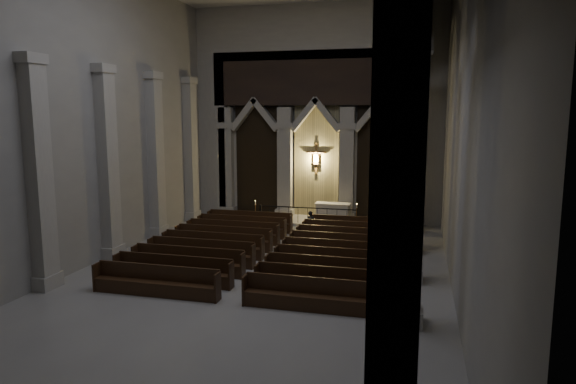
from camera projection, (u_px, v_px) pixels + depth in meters
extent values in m
plane|color=gray|center=(253.00, 281.00, 18.74)|extent=(24.00, 24.00, 0.00)
cube|color=gray|center=(317.00, 114.00, 29.31)|extent=(14.00, 0.10, 12.00)
cube|color=gray|center=(77.00, 115.00, 19.53)|extent=(0.10, 24.00, 12.00)
cube|color=gray|center=(463.00, 116.00, 16.11)|extent=(0.10, 24.00, 12.00)
cube|color=#A4A199|center=(227.00, 162.00, 30.58)|extent=(0.80, 0.50, 6.40)
cube|color=#A4A199|center=(227.00, 210.00, 31.03)|extent=(1.05, 0.70, 0.50)
cube|color=#A4A199|center=(226.00, 125.00, 30.25)|extent=(1.00, 0.65, 0.35)
cube|color=#A4A199|center=(285.00, 163.00, 29.70)|extent=(0.80, 0.50, 6.40)
cube|color=#A4A199|center=(285.00, 213.00, 30.15)|extent=(1.05, 0.70, 0.50)
cube|color=#A4A199|center=(285.00, 126.00, 29.37)|extent=(1.00, 0.65, 0.35)
cube|color=#A4A199|center=(347.00, 165.00, 28.82)|extent=(0.80, 0.50, 6.40)
cube|color=#A4A199|center=(346.00, 216.00, 29.27)|extent=(1.05, 0.70, 0.50)
cube|color=#A4A199|center=(347.00, 126.00, 28.49)|extent=(1.00, 0.65, 0.35)
cube|color=#A4A199|center=(413.00, 166.00, 27.94)|extent=(0.80, 0.50, 6.40)
cube|color=#A4A199|center=(411.00, 219.00, 28.39)|extent=(1.05, 0.70, 0.50)
cube|color=#A4A199|center=(414.00, 127.00, 27.61)|extent=(1.00, 0.65, 0.35)
cube|color=black|center=(257.00, 157.00, 30.43)|extent=(2.60, 0.15, 7.00)
cube|color=tan|center=(317.00, 158.00, 29.55)|extent=(2.60, 0.15, 7.00)
cube|color=black|center=(380.00, 159.00, 28.67)|extent=(2.60, 0.15, 7.00)
cube|color=black|center=(316.00, 78.00, 28.52)|extent=(12.00, 0.50, 3.00)
cube|color=#A4A199|center=(214.00, 140.00, 30.57)|extent=(1.60, 0.50, 9.00)
cube|color=#A4A199|center=(429.00, 143.00, 27.54)|extent=(1.60, 0.50, 9.00)
cube|color=#A4A199|center=(316.00, 31.00, 28.14)|extent=(14.00, 0.50, 3.00)
plane|color=#E3C266|center=(316.00, 158.00, 29.52)|extent=(1.50, 0.00, 1.50)
cube|color=brown|center=(316.00, 158.00, 29.43)|extent=(0.13, 0.08, 1.80)
cube|color=brown|center=(316.00, 152.00, 29.38)|extent=(1.10, 0.08, 0.13)
cube|color=tan|center=(316.00, 159.00, 29.38)|extent=(0.26, 0.10, 0.60)
sphere|color=tan|center=(316.00, 152.00, 29.32)|extent=(0.17, 0.17, 0.17)
cylinder|color=tan|center=(312.00, 153.00, 29.39)|extent=(0.45, 0.08, 0.08)
cylinder|color=tan|center=(320.00, 153.00, 29.26)|extent=(0.45, 0.08, 0.08)
cube|color=#A4A199|center=(412.00, 227.00, 26.45)|extent=(1.00, 1.00, 0.50)
cylinder|color=#A4A199|center=(415.00, 154.00, 25.88)|extent=(0.70, 0.70, 7.50)
cube|color=#A4A199|center=(418.00, 77.00, 25.29)|extent=(0.95, 0.95, 0.35)
cube|color=#A4A199|center=(410.00, 246.00, 22.62)|extent=(1.00, 1.00, 0.50)
cylinder|color=#A4A199|center=(414.00, 162.00, 22.05)|extent=(0.70, 0.70, 7.50)
cube|color=#A4A199|center=(417.00, 70.00, 21.46)|extent=(0.95, 0.95, 0.35)
cube|color=#A4A199|center=(408.00, 274.00, 18.79)|extent=(1.00, 1.00, 0.50)
cylinder|color=#A4A199|center=(412.00, 172.00, 18.22)|extent=(0.70, 0.70, 7.50)
cube|color=#A4A199|center=(416.00, 61.00, 17.63)|extent=(0.95, 0.95, 0.35)
cube|color=#A4A199|center=(405.00, 315.00, 14.96)|extent=(1.00, 1.00, 0.50)
cylinder|color=#A4A199|center=(410.00, 188.00, 14.39)|extent=(0.70, 0.70, 7.50)
cube|color=#A4A199|center=(415.00, 47.00, 13.80)|extent=(0.95, 0.95, 0.35)
cube|color=#A4A199|center=(415.00, 141.00, 27.60)|extent=(0.55, 1.20, 9.20)
cube|color=#A4A199|center=(397.00, 246.00, 5.77)|extent=(0.55, 1.20, 9.20)
cube|color=#A4A199|center=(193.00, 215.00, 29.44)|extent=(0.60, 1.00, 0.50)
cube|color=#A4A199|center=(191.00, 150.00, 28.87)|extent=(0.50, 0.80, 7.50)
cube|color=#A4A199|center=(189.00, 80.00, 28.28)|extent=(0.60, 1.00, 0.35)
cube|color=#A4A199|center=(159.00, 231.00, 25.61)|extent=(0.60, 1.00, 0.50)
cube|color=#A4A199|center=(156.00, 156.00, 25.04)|extent=(0.50, 0.80, 7.50)
cube|color=#A4A199|center=(153.00, 75.00, 24.45)|extent=(0.60, 1.00, 0.35)
cube|color=#A4A199|center=(113.00, 252.00, 21.78)|extent=(0.60, 1.00, 0.50)
cube|color=#A4A199|center=(108.00, 164.00, 21.21)|extent=(0.50, 0.80, 7.50)
cube|color=#A4A199|center=(103.00, 68.00, 20.62)|extent=(0.60, 1.00, 0.35)
cube|color=#A4A199|center=(47.00, 281.00, 17.95)|extent=(0.60, 1.00, 0.50)
cube|color=#A4A199|center=(39.00, 175.00, 17.38)|extent=(0.50, 0.80, 7.50)
cube|color=#A4A199|center=(31.00, 58.00, 16.79)|extent=(0.60, 1.00, 0.35)
cube|color=#A4A199|center=(312.00, 221.00, 28.87)|extent=(8.50, 2.60, 0.15)
cube|color=#B9B2A2|center=(333.00, 212.00, 28.48)|extent=(1.78, 0.69, 0.94)
cube|color=silver|center=(333.00, 204.00, 28.40)|extent=(1.93, 0.77, 0.04)
cube|color=black|center=(308.00, 208.00, 27.64)|extent=(5.33, 0.05, 0.05)
cube|color=black|center=(260.00, 214.00, 28.37)|extent=(0.09, 0.09, 1.07)
cube|color=black|center=(357.00, 219.00, 27.06)|extent=(0.09, 0.09, 1.07)
cylinder|color=black|center=(270.00, 215.00, 28.24)|extent=(0.02, 0.02, 0.98)
cylinder|color=black|center=(279.00, 216.00, 28.11)|extent=(0.02, 0.02, 0.98)
cylinder|color=black|center=(288.00, 216.00, 27.98)|extent=(0.02, 0.02, 0.98)
cylinder|color=black|center=(298.00, 217.00, 27.85)|extent=(0.02, 0.02, 0.98)
cylinder|color=black|center=(308.00, 217.00, 27.72)|extent=(0.02, 0.02, 0.98)
cylinder|color=black|center=(317.00, 218.00, 27.59)|extent=(0.02, 0.02, 0.98)
cylinder|color=black|center=(327.00, 218.00, 27.46)|extent=(0.02, 0.02, 0.98)
cylinder|color=black|center=(337.00, 219.00, 27.33)|extent=(0.02, 0.02, 0.98)
cylinder|color=black|center=(347.00, 219.00, 27.20)|extent=(0.02, 0.02, 0.98)
cylinder|color=olive|center=(256.00, 224.00, 28.11)|extent=(0.23, 0.23, 0.05)
cylinder|color=olive|center=(255.00, 215.00, 28.02)|extent=(0.03, 0.03, 1.11)
cylinder|color=olive|center=(255.00, 205.00, 27.94)|extent=(0.12, 0.12, 0.02)
cylinder|color=#F4E8CD|center=(255.00, 203.00, 27.92)|extent=(0.05, 0.05, 0.19)
sphere|color=#FFD359|center=(255.00, 201.00, 27.91)|extent=(0.04, 0.04, 0.04)
cylinder|color=olive|center=(356.00, 229.00, 27.02)|extent=(0.23, 0.23, 0.05)
cylinder|color=olive|center=(356.00, 219.00, 26.93)|extent=(0.04, 0.04, 1.13)
cylinder|color=olive|center=(357.00, 208.00, 26.85)|extent=(0.12, 0.12, 0.02)
cylinder|color=#F4E8CD|center=(357.00, 206.00, 26.83)|extent=(0.05, 0.05, 0.20)
sphere|color=#FFD359|center=(357.00, 204.00, 26.81)|extent=(0.04, 0.04, 0.04)
cube|color=black|center=(249.00, 226.00, 26.68)|extent=(4.46, 0.43, 0.48)
cube|color=black|center=(251.00, 216.00, 26.79)|extent=(4.46, 0.07, 0.53)
cube|color=black|center=(209.00, 220.00, 27.19)|extent=(0.06, 0.48, 0.96)
cube|color=black|center=(291.00, 224.00, 26.10)|extent=(0.06, 0.48, 0.96)
cube|color=black|center=(353.00, 232.00, 25.36)|extent=(4.46, 0.43, 0.48)
cube|color=black|center=(354.00, 221.00, 25.47)|extent=(4.46, 0.07, 0.53)
cube|color=black|center=(309.00, 225.00, 25.87)|extent=(0.06, 0.48, 0.96)
cube|color=black|center=(399.00, 230.00, 24.78)|extent=(0.06, 0.48, 0.96)
cube|color=black|center=(242.00, 232.00, 25.50)|extent=(4.46, 0.43, 0.48)
cube|color=black|center=(243.00, 221.00, 25.61)|extent=(4.46, 0.07, 0.53)
cube|color=black|center=(200.00, 224.00, 26.01)|extent=(0.06, 0.48, 0.96)
cube|color=black|center=(285.00, 229.00, 24.91)|extent=(0.06, 0.48, 0.96)
cube|color=black|center=(350.00, 238.00, 24.18)|extent=(4.46, 0.43, 0.48)
cube|color=black|center=(351.00, 227.00, 24.29)|extent=(4.46, 0.07, 0.53)
cube|color=black|center=(304.00, 230.00, 24.69)|extent=(0.06, 0.48, 0.96)
cube|color=black|center=(398.00, 236.00, 23.59)|extent=(0.06, 0.48, 0.96)
cube|color=black|center=(233.00, 237.00, 24.32)|extent=(4.46, 0.43, 0.48)
cube|color=black|center=(234.00, 226.00, 24.43)|extent=(4.46, 0.07, 0.53)
cube|color=black|center=(189.00, 230.00, 24.82)|extent=(0.06, 0.48, 0.96)
cube|color=black|center=(278.00, 235.00, 23.73)|extent=(0.06, 0.48, 0.96)
cube|color=black|center=(346.00, 244.00, 23.00)|extent=(4.46, 0.43, 0.48)
cube|color=black|center=(347.00, 232.00, 23.11)|extent=(4.46, 0.07, 0.53)
cube|color=black|center=(298.00, 236.00, 23.50)|extent=(0.06, 0.48, 0.96)
cube|color=black|center=(397.00, 242.00, 22.41)|extent=(0.06, 0.48, 0.96)
cube|color=black|center=(223.00, 244.00, 23.13)|extent=(4.46, 0.43, 0.48)
cube|color=black|center=(225.00, 232.00, 23.25)|extent=(4.46, 0.07, 0.53)
cube|color=black|center=(178.00, 236.00, 23.64)|extent=(0.06, 0.48, 0.96)
cube|color=black|center=(271.00, 242.00, 22.55)|extent=(0.06, 0.48, 0.96)
cube|color=black|center=(342.00, 252.00, 21.81)|extent=(4.46, 0.43, 0.48)
cube|color=black|center=(343.00, 239.00, 21.93)|extent=(4.46, 0.07, 0.53)
cube|color=black|center=(291.00, 243.00, 22.32)|extent=(0.06, 0.48, 0.96)
cube|color=black|center=(396.00, 250.00, 21.23)|extent=(0.06, 0.48, 0.96)
cube|color=black|center=(213.00, 251.00, 21.95)|extent=(4.46, 0.43, 0.48)
cube|color=black|center=(214.00, 238.00, 22.07)|extent=(4.46, 0.07, 0.53)
cube|color=black|center=(165.00, 242.00, 22.46)|extent=(0.06, 0.48, 0.96)
cube|color=black|center=(262.00, 249.00, 21.37)|extent=(0.06, 0.48, 0.96)
cube|color=black|center=(338.00, 260.00, 20.63)|extent=(4.46, 0.43, 0.48)
cube|color=black|center=(339.00, 246.00, 20.75)|extent=(4.46, 0.07, 0.53)
cube|color=black|center=(284.00, 250.00, 21.14)|extent=(0.06, 0.48, 0.96)
cube|color=black|center=(394.00, 258.00, 20.05)|extent=(0.06, 0.48, 0.96)
cube|color=black|center=(201.00, 259.00, 20.77)|extent=(4.46, 0.43, 0.48)
cube|color=black|center=(203.00, 245.00, 20.89)|extent=(4.46, 0.07, 0.53)
cube|color=black|center=(151.00, 249.00, 21.28)|extent=(0.06, 0.48, 0.96)
cube|color=black|center=(253.00, 257.00, 20.19)|extent=(0.06, 0.48, 0.96)
cube|color=black|center=(333.00, 268.00, 19.45)|extent=(4.46, 0.43, 0.48)
cube|color=black|center=(334.00, 254.00, 19.57)|extent=(4.46, 0.07, 0.53)
cube|color=black|center=(276.00, 258.00, 19.96)|extent=(0.06, 0.48, 0.96)
cube|color=black|center=(393.00, 267.00, 18.87)|extent=(0.06, 0.48, 0.96)
cube|color=black|center=(188.00, 267.00, 19.59)|extent=(4.46, 0.43, 0.48)
cube|color=black|center=(190.00, 253.00, 19.71)|extent=(4.46, 0.07, 0.53)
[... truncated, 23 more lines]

